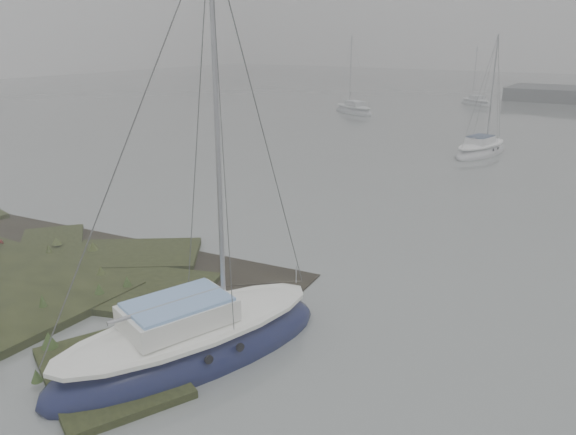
# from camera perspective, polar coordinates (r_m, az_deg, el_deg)

# --- Properties ---
(ground) EXTENTS (160.00, 160.00, 0.00)m
(ground) POSITION_cam_1_polar(r_m,az_deg,el_deg) (39.00, 18.00, 6.99)
(ground) COLOR slate
(ground) RESTS_ON ground
(sailboat_main) EXTENTS (4.40, 7.13, 9.57)m
(sailboat_main) POSITION_cam_1_polar(r_m,az_deg,el_deg) (13.10, -9.77, -12.65)
(sailboat_main) COLOR #13183C
(sailboat_main) RESTS_ON ground
(sailboat_white) EXTENTS (2.80, 5.57, 7.51)m
(sailboat_white) POSITION_cam_1_polar(r_m,az_deg,el_deg) (36.11, 18.98, 6.44)
(sailboat_white) COLOR silver
(sailboat_white) RESTS_ON ground
(sailboat_far_a) EXTENTS (5.39, 4.09, 7.38)m
(sailboat_far_a) POSITION_cam_1_polar(r_m,az_deg,el_deg) (53.00, 6.68, 10.73)
(sailboat_far_a) COLOR #B1B6BC
(sailboat_far_a) RESTS_ON ground
(sailboat_far_c) EXTENTS (4.30, 3.99, 6.24)m
(sailboat_far_c) POSITION_cam_1_polar(r_m,az_deg,el_deg) (62.12, 18.49, 10.98)
(sailboat_far_c) COLOR #ABAFB4
(sailboat_far_c) RESTS_ON ground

